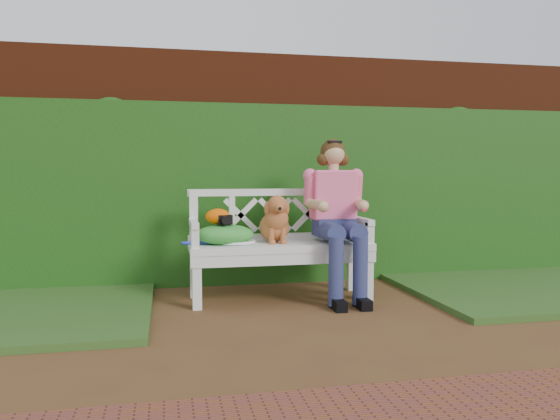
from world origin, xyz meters
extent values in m
plane|color=#53301B|center=(0.00, 0.00, 0.00)|extent=(60.00, 60.00, 0.00)
cube|color=#5B210D|center=(0.00, 1.90, 1.10)|extent=(10.00, 0.30, 2.20)
cube|color=#215D14|center=(0.00, 1.68, 0.85)|extent=(10.00, 0.18, 1.70)
cube|color=#234516|center=(2.40, 0.90, 0.03)|extent=(2.60, 2.00, 0.05)
cube|color=black|center=(-0.52, 0.93, 0.68)|extent=(0.13, 0.11, 0.08)
ellipsoid|color=#E25803|center=(-0.57, 0.96, 0.71)|extent=(0.24, 0.20, 0.13)
camera|label=1|loc=(-0.98, -3.46, 1.07)|focal=35.00mm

